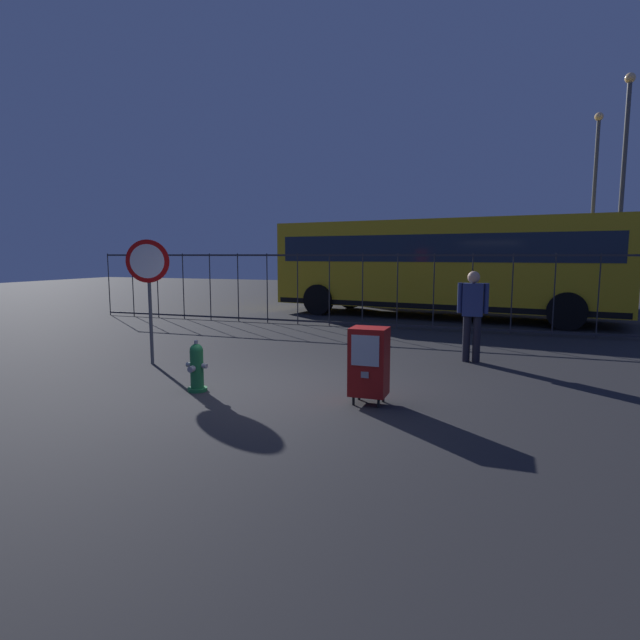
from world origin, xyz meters
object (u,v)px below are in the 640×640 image
bus_far (475,261)px  stop_sign (148,275)px  fire_hydrant (197,367)px  street_light_near_left (623,179)px  bus_near (441,263)px  newspaper_box_primary (369,361)px  pedestrian (472,311)px  street_light_near_right (594,196)px

bus_far → stop_sign: bearing=-106.6°
fire_hydrant → stop_sign: 2.57m
fire_hydrant → street_light_near_left: bearing=59.6°
fire_hydrant → bus_near: bus_near is taller
newspaper_box_primary → stop_sign: bearing=165.6°
bus_near → street_light_near_left: bearing=35.3°
newspaper_box_primary → street_light_near_left: street_light_near_left is taller
newspaper_box_primary → bus_far: (0.54, 14.49, 1.14)m
newspaper_box_primary → bus_far: 14.54m
fire_hydrant → pedestrian: (3.61, 3.48, 0.60)m
pedestrian → street_light_near_left: size_ratio=0.22×
fire_hydrant → bus_far: (3.04, 14.71, 1.36)m
bus_far → street_light_near_left: bearing=-18.4°
newspaper_box_primary → bus_near: 10.06m
stop_sign → street_light_near_right: 17.63m
stop_sign → pedestrian: 5.87m
bus_near → street_light_near_left: street_light_near_left is taller
fire_hydrant → stop_sign: size_ratio=0.33×
fire_hydrant → street_light_near_left: street_light_near_left is taller
fire_hydrant → newspaper_box_primary: newspaper_box_primary is taller
fire_hydrant → street_light_near_right: 18.18m
newspaper_box_primary → stop_sign: stop_sign is taller
newspaper_box_primary → bus_far: size_ratio=0.10×
bus_near → bus_far: (0.78, 4.50, 0.00)m
stop_sign → street_light_near_right: street_light_near_right is taller
pedestrian → street_light_near_left: 10.78m
pedestrian → bus_near: bus_near is taller
bus_near → street_light_near_left: 6.53m
newspaper_box_primary → street_light_near_left: bearing=68.2°
bus_far → bus_near: bearing=-96.6°
street_light_near_left → pedestrian: bearing=-112.8°
newspaper_box_primary → street_light_near_right: size_ratio=0.14×
bus_far → street_light_near_right: (4.19, 1.52, 2.49)m
pedestrian → bus_far: (-0.57, 11.23, 0.76)m
stop_sign → street_light_near_right: (9.04, 14.91, 2.60)m
newspaper_box_primary → bus_near: (-0.24, 9.99, 1.14)m
pedestrian → bus_near: size_ratio=0.16×
newspaper_box_primary → bus_near: size_ratio=0.09×
fire_hydrant → newspaper_box_primary: size_ratio=0.73×
pedestrian → bus_far: bus_far is taller
stop_sign → street_light_near_left: bearing=51.0°
newspaper_box_primary → street_light_near_right: 17.08m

